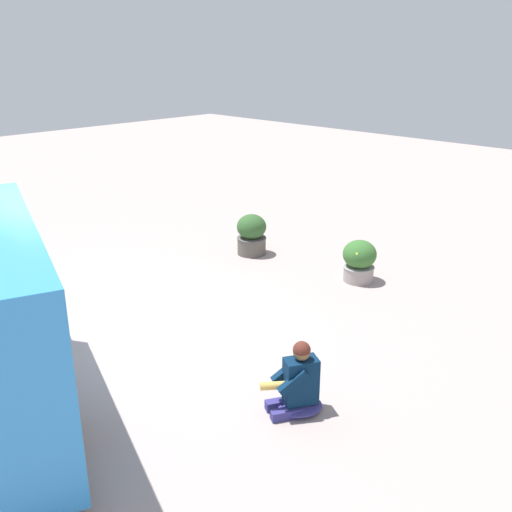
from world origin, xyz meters
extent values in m
plane|color=#A3918B|center=(0.00, 0.00, 0.00)|extent=(40.00, 40.00, 0.00)
cylinder|color=black|center=(0.37, -1.25, 0.36)|extent=(0.45, 0.76, 0.73)
cylinder|color=black|center=(1.47, 1.83, 0.36)|extent=(0.45, 0.76, 0.73)
ellipsoid|color=navy|center=(-0.77, 3.25, 0.06)|extent=(0.67, 0.64, 0.12)
cube|color=navy|center=(-0.64, 3.07, 0.06)|extent=(0.37, 0.27, 0.11)
cube|color=navy|center=(-0.54, 3.24, 0.06)|extent=(0.37, 0.27, 0.11)
cube|color=#092340|center=(-0.77, 3.25, 0.39)|extent=(0.43, 0.38, 0.55)
sphere|color=brown|center=(-0.77, 3.25, 0.76)|extent=(0.20, 0.20, 0.20)
sphere|color=#57261D|center=(-0.77, 3.25, 0.79)|extent=(0.20, 0.20, 0.20)
cube|color=#092340|center=(-0.70, 3.08, 0.47)|extent=(0.35, 0.25, 0.29)
cube|color=#092340|center=(-0.59, 3.28, 0.47)|extent=(0.35, 0.25, 0.29)
cylinder|color=gold|center=(-0.50, 3.10, 0.38)|extent=(0.31, 0.28, 0.09)
cube|color=olive|center=(-0.50, 3.10, 0.40)|extent=(0.24, 0.22, 0.02)
cylinder|color=gray|center=(-4.45, 1.50, 0.14)|extent=(0.53, 0.53, 0.28)
torus|color=gray|center=(-4.45, 1.50, 0.26)|extent=(0.55, 0.55, 0.04)
ellipsoid|color=#36682C|center=(-4.45, 1.50, 0.50)|extent=(0.59, 0.59, 0.50)
sphere|color=yellow|center=(-4.24, 1.58, 0.58)|extent=(0.09, 0.09, 0.09)
sphere|color=yellow|center=(-4.58, 1.29, 0.57)|extent=(0.07, 0.07, 0.07)
sphere|color=yellow|center=(-4.42, 1.72, 0.60)|extent=(0.05, 0.05, 0.05)
sphere|color=yellow|center=(-4.47, 1.25, 0.54)|extent=(0.06, 0.06, 0.06)
cylinder|color=#564E45|center=(-4.14, -0.85, 0.17)|extent=(0.57, 0.57, 0.35)
torus|color=#4E4B4C|center=(-4.14, -0.85, 0.33)|extent=(0.59, 0.59, 0.04)
ellipsoid|color=#305729|center=(-4.14, -0.85, 0.57)|extent=(0.58, 0.58, 0.50)
sphere|color=#F9F251|center=(-4.30, -0.69, 0.65)|extent=(0.06, 0.06, 0.06)
sphere|color=#F2E566|center=(-3.90, -0.86, 0.63)|extent=(0.05, 0.05, 0.05)
sphere|color=#F9E566|center=(-3.91, -0.76, 0.59)|extent=(0.05, 0.05, 0.05)
sphere|color=#F7F94C|center=(-3.97, -0.94, 0.71)|extent=(0.07, 0.07, 0.07)
sphere|color=#F4E24D|center=(-4.27, -0.70, 0.69)|extent=(0.07, 0.07, 0.07)
camera|label=1|loc=(3.61, 6.80, 3.96)|focal=40.52mm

